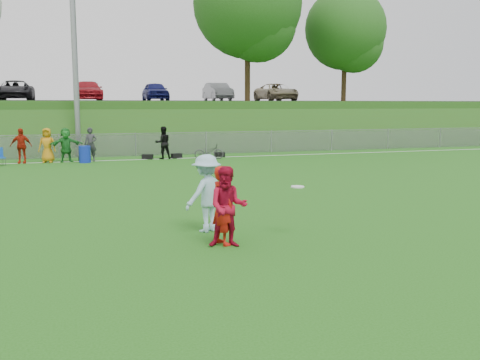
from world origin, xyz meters
name	(u,v)px	position (x,y,z in m)	size (l,w,h in m)	color
ground	(256,248)	(0.00, 0.00, 0.00)	(120.00, 120.00, 0.00)	#1F5612
sideline_far	(141,160)	(0.00, 18.00, 0.01)	(60.00, 0.10, 0.01)	white
fence	(136,144)	(0.00, 20.00, 0.65)	(58.00, 0.06, 1.30)	gray
light_pole	(74,31)	(-3.00, 20.80, 6.71)	(1.20, 0.40, 12.15)	gray
berm	(118,122)	(0.00, 31.00, 1.50)	(120.00, 18.00, 3.00)	#305A19
parking_lot	(115,101)	(0.00, 33.00, 3.05)	(120.00, 12.00, 0.10)	black
tree_green_near	(250,9)	(8.16, 24.42, 9.03)	(7.14, 7.14, 9.95)	black
tree_green_far	(348,33)	(16.16, 25.92, 7.96)	(5.88, 5.88, 8.19)	black
car_row	(99,91)	(-1.17, 32.00, 3.82)	(32.04, 5.18, 1.44)	silver
spectator_row	(80,145)	(-2.98, 18.00, 0.85)	(7.85, 0.78, 1.69)	#A61C0B
gear_bags	(158,156)	(0.95, 18.10, 0.13)	(7.64, 0.51, 0.26)	black
player_red_left	(223,205)	(-0.56, 0.49, 0.81)	(0.59, 0.39, 1.61)	red
player_red_center	(228,207)	(-0.51, 0.28, 0.81)	(0.79, 0.62, 1.63)	#A60B27
player_blue	(207,193)	(-0.59, 1.68, 0.87)	(1.12, 0.65, 1.74)	#A0C9DE
frisbee	(298,187)	(1.16, 0.65, 1.08)	(0.29, 0.29, 0.03)	white
recycling_bin	(85,154)	(-2.78, 17.37, 0.41)	(0.55, 0.55, 0.82)	#0F28AC
bicycle	(209,151)	(3.45, 17.20, 0.40)	(0.53, 1.51, 0.80)	#303032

